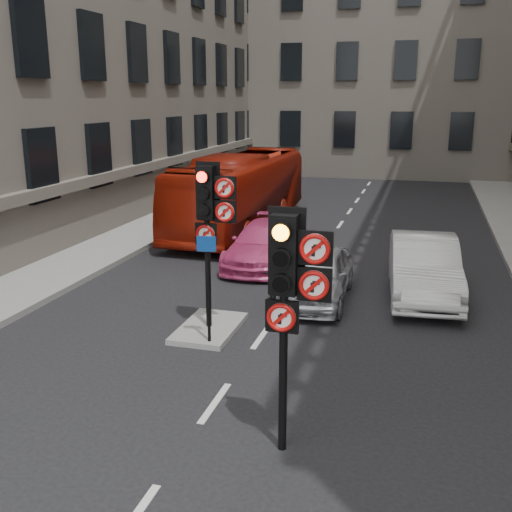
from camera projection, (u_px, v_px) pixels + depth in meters
The scene contains 13 objects.
ground at pixel (166, 472), 8.22m from camera, with size 120.00×120.00×0.00m, color black.
pavement_left at pixel (118, 239), 21.24m from camera, with size 3.00×50.00×0.16m, color gray.
centre_island at pixel (209, 328), 13.17m from camera, with size 1.20×2.00×0.12m, color gray.
building_far at pixel (389, 20), 40.95m from camera, with size 30.00×14.00×20.00m, color #665E56.
signal_near at pixel (290, 281), 8.08m from camera, with size 0.91×0.40×3.58m.
signal_far at pixel (210, 210), 12.45m from camera, with size 0.91×0.40×3.58m.
car_silver at pixel (317, 275), 15.03m from camera, with size 1.56×3.88×1.32m, color #B5B6BD.
car_white at pixel (424, 267), 15.31m from camera, with size 1.63×4.66×1.54m, color silver.
car_pink at pixel (264, 244), 18.24m from camera, with size 1.78×4.39×1.27m, color #CC3C77.
bus_red at pixel (241, 191), 23.15m from camera, with size 2.41×10.29×2.87m, color maroon.
motorcycle at pixel (277, 287), 14.55m from camera, with size 0.48×1.70×1.02m, color black.
motorcyclist at pixel (305, 271), 14.96m from camera, with size 0.56×0.36×1.52m, color black.
info_sign at pixel (208, 274), 11.94m from camera, with size 0.38×0.14×2.23m.
Camera 1 is at (3.14, -6.56, 5.01)m, focal length 42.00 mm.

